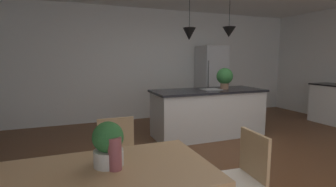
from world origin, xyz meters
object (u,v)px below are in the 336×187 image
at_px(dining_table, 77,186).
at_px(potted_plant_on_island, 225,77).
at_px(chair_kitchen_end, 240,179).
at_px(kitchen_island, 208,112).
at_px(potted_plant_on_table, 108,144).
at_px(chair_far_right, 119,159).
at_px(refrigerator, 211,81).
at_px(vase_on_dining_table, 115,154).

xyz_separation_m(dining_table, potted_plant_on_island, (2.81, 2.53, 0.48)).
distance_m(chair_kitchen_end, kitchen_island, 2.79).
xyz_separation_m(dining_table, kitchen_island, (2.45, 2.53, -0.20)).
bearing_deg(dining_table, kitchen_island, 45.92).
height_order(dining_table, potted_plant_on_table, potted_plant_on_table).
height_order(kitchen_island, potted_plant_on_table, potted_plant_on_table).
height_order(chair_far_right, kitchen_island, kitchen_island).
bearing_deg(refrigerator, vase_on_dining_table, -128.13).
xyz_separation_m(chair_far_right, kitchen_island, (2.04, 1.72, -0.01)).
xyz_separation_m(dining_table, chair_far_right, (0.41, 0.81, -0.18)).
distance_m(chair_kitchen_end, vase_on_dining_table, 1.10).
relative_size(kitchen_island, potted_plant_on_island, 5.27).
xyz_separation_m(refrigerator, potted_plant_on_island, (-0.60, -1.50, 0.23)).
bearing_deg(chair_kitchen_end, dining_table, 179.82).
height_order(chair_far_right, refrigerator, refrigerator).
relative_size(kitchen_island, potted_plant_on_table, 6.81).
height_order(dining_table, potted_plant_on_island, potted_plant_on_island).
xyz_separation_m(kitchen_island, refrigerator, (0.96, 1.50, 0.45)).
bearing_deg(potted_plant_on_table, dining_table, -157.70).
height_order(kitchen_island, vase_on_dining_table, vase_on_dining_table).
xyz_separation_m(kitchen_island, potted_plant_on_island, (0.36, -0.00, 0.67)).
height_order(chair_kitchen_end, potted_plant_on_island, potted_plant_on_island).
height_order(potted_plant_on_island, vase_on_dining_table, potted_plant_on_island).
relative_size(dining_table, chair_far_right, 2.11).
height_order(chair_far_right, potted_plant_on_table, potted_plant_on_table).
bearing_deg(dining_table, refrigerator, 49.78).
bearing_deg(chair_far_right, refrigerator, 47.05).
distance_m(chair_far_right, potted_plant_on_island, 3.02).
bearing_deg(refrigerator, kitchen_island, -122.59).
bearing_deg(potted_plant_on_island, kitchen_island, 180.00).
bearing_deg(kitchen_island, chair_far_right, -139.86).
relative_size(chair_kitchen_end, refrigerator, 0.48).
height_order(dining_table, kitchen_island, kitchen_island).
xyz_separation_m(chair_kitchen_end, chair_far_right, (-0.87, 0.81, 0.00)).
height_order(kitchen_island, potted_plant_on_island, potted_plant_on_island).
xyz_separation_m(potted_plant_on_table, vase_on_dining_table, (0.03, -0.08, -0.05)).
bearing_deg(chair_kitchen_end, potted_plant_on_island, 59.03).
bearing_deg(refrigerator, potted_plant_on_table, -129.00).
height_order(refrigerator, potted_plant_on_island, refrigerator).
height_order(chair_kitchen_end, kitchen_island, kitchen_island).
bearing_deg(chair_far_right, potted_plant_on_table, -105.07).
relative_size(chair_kitchen_end, potted_plant_on_table, 2.73).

